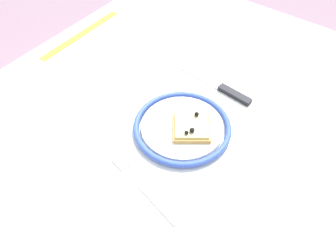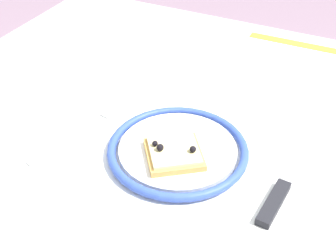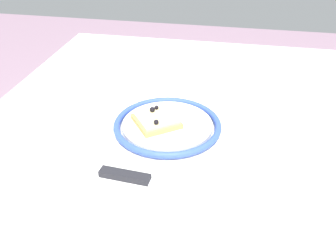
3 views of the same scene
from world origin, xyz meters
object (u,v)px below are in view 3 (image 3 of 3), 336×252
dining_table (188,172)px  plate (167,125)px  pizza_slice_near (156,120)px  knife (143,180)px  fork (171,90)px

dining_table → plate: 0.11m
pizza_slice_near → knife: bearing=4.4°
dining_table → plate: size_ratio=5.07×
knife → fork: (-0.34, -0.02, -0.00)m
dining_table → knife: bearing=-23.4°
plate → fork: (-0.17, -0.02, -0.01)m
plate → pizza_slice_near: size_ratio=1.93×
plate → fork: 0.17m
plate → pizza_slice_near: bearing=-80.3°
dining_table → fork: 0.23m
fork → pizza_slice_near: bearing=0.7°
dining_table → knife: size_ratio=4.70×
knife → dining_table: bearing=156.6°
plate → pizza_slice_near: (0.00, -0.02, 0.01)m
dining_table → fork: (-0.20, -0.07, 0.08)m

